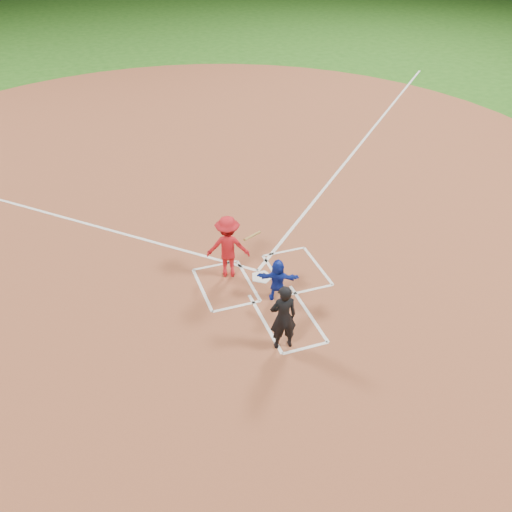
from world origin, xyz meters
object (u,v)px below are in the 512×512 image
object	(u,v)px
umpire	(283,317)
batter_at_plate	(228,247)
home_plate	(262,277)
catcher	(278,280)

from	to	relation	value
umpire	batter_at_plate	bearing A→B (deg)	-79.08
home_plate	umpire	world-z (taller)	umpire
umpire	batter_at_plate	size ratio (longest dim) A/B	0.96
umpire	batter_at_plate	world-z (taller)	batter_at_plate
catcher	umpire	xyz separation A→B (m)	(-0.51, -1.61, 0.26)
home_plate	umpire	bearing A→B (deg)	79.95
home_plate	batter_at_plate	world-z (taller)	batter_at_plate
home_plate	catcher	bearing A→B (deg)	93.62
umpire	home_plate	bearing A→B (deg)	-95.01
home_plate	catcher	world-z (taller)	catcher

